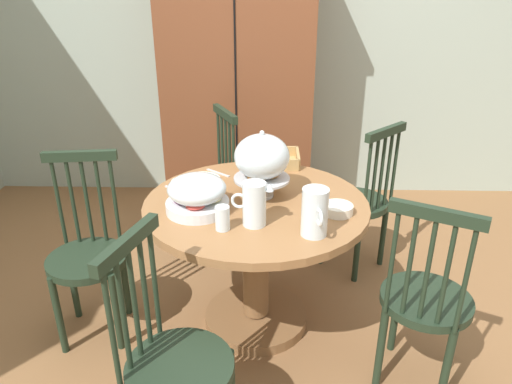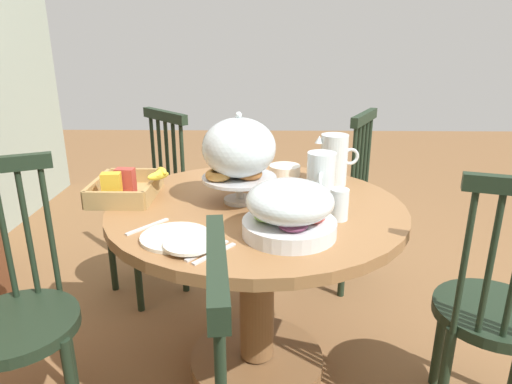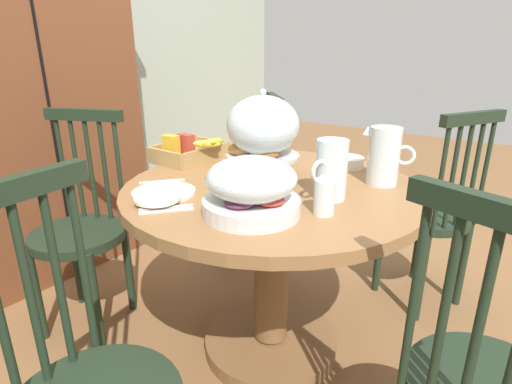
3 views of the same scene
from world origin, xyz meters
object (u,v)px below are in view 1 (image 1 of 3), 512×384
(dining_table, at_px, (256,242))
(orange_juice_pitcher, at_px, (315,214))
(pastry_stand_with_dome, at_px, (262,159))
(windsor_chair_near_window, at_px, (425,303))
(windsor_chair_host_seat, at_px, (174,366))
(cereal_bowl, at_px, (338,209))
(drinking_glass, at_px, (222,218))
(fruit_platter_covered, at_px, (197,194))
(cereal_basket, at_px, (270,158))
(windsor_chair_far_side, at_px, (88,257))
(windsor_chair_by_cabinet, at_px, (359,203))
(china_plate_small, at_px, (185,182))
(china_plate_large, at_px, (200,180))
(windsor_chair_facing_door, at_px, (208,188))
(wooden_armoire, at_px, (238,86))
(milk_pitcher, at_px, (254,206))

(dining_table, distance_m, orange_juice_pitcher, 0.53)
(dining_table, height_order, pastry_stand_with_dome, pastry_stand_with_dome)
(windsor_chair_near_window, xyz_separation_m, windsor_chair_host_seat, (-1.03, -0.40, 0.00))
(cereal_bowl, distance_m, drinking_glass, 0.55)
(pastry_stand_with_dome, bearing_deg, fruit_platter_covered, -149.80)
(orange_juice_pitcher, xyz_separation_m, cereal_basket, (-0.19, 0.82, -0.05))
(windsor_chair_far_side, bearing_deg, cereal_bowl, -2.08)
(windsor_chair_by_cabinet, bearing_deg, china_plate_small, -159.14)
(windsor_chair_near_window, xyz_separation_m, cereal_bowl, (-0.36, 0.29, 0.31))
(china_plate_large, bearing_deg, china_plate_small, -144.02)
(windsor_chair_facing_door, distance_m, orange_juice_pitcher, 1.32)
(wooden_armoire, xyz_separation_m, windsor_chair_by_cabinet, (0.80, -0.92, -0.53))
(windsor_chair_host_seat, height_order, china_plate_small, windsor_chair_host_seat)
(wooden_armoire, relative_size, drinking_glass, 17.82)
(milk_pitcher, bearing_deg, pastry_stand_with_dome, 84.50)
(dining_table, height_order, windsor_chair_near_window, windsor_chair_near_window)
(windsor_chair_by_cabinet, xyz_separation_m, fruit_platter_covered, (-0.90, -0.69, 0.37))
(windsor_chair_by_cabinet, xyz_separation_m, drinking_glass, (-0.77, -0.87, 0.34))
(windsor_chair_by_cabinet, distance_m, pastry_stand_with_dome, 0.93)
(drinking_glass, bearing_deg, windsor_chair_by_cabinet, 48.38)
(windsor_chair_by_cabinet, xyz_separation_m, windsor_chair_host_seat, (-0.91, -1.39, 0.00))
(wooden_armoire, xyz_separation_m, china_plate_large, (-0.14, -1.25, -0.24))
(windsor_chair_host_seat, xyz_separation_m, china_plate_large, (-0.03, 1.05, 0.29))
(cereal_basket, xyz_separation_m, china_plate_large, (-0.38, -0.25, -0.04))
(pastry_stand_with_dome, height_order, cereal_bowl, pastry_stand_with_dome)
(windsor_chair_facing_door, xyz_separation_m, cereal_basket, (0.41, -0.29, 0.33))
(dining_table, relative_size, windsor_chair_near_window, 1.14)
(windsor_chair_by_cabinet, height_order, china_plate_small, windsor_chair_by_cabinet)
(windsor_chair_by_cabinet, distance_m, milk_pitcher, 1.10)
(milk_pitcher, bearing_deg, windsor_chair_far_side, 169.35)
(windsor_chair_host_seat, relative_size, cereal_basket, 3.09)
(dining_table, xyz_separation_m, windsor_chair_host_seat, (-0.28, -0.81, -0.05))
(windsor_chair_by_cabinet, distance_m, china_plate_large, 1.04)
(windsor_chair_near_window, relative_size, china_plate_small, 6.50)
(dining_table, xyz_separation_m, china_plate_large, (-0.31, 0.25, 0.24))
(windsor_chair_facing_door, height_order, drinking_glass, windsor_chair_facing_door)
(windsor_chair_host_seat, xyz_separation_m, fruit_platter_covered, (0.01, 0.70, 0.37))
(windsor_chair_far_side, height_order, pastry_stand_with_dome, pastry_stand_with_dome)
(pastry_stand_with_dome, distance_m, china_plate_small, 0.47)
(windsor_chair_by_cabinet, distance_m, fruit_platter_covered, 1.19)
(windsor_chair_near_window, xyz_separation_m, drinking_glass, (-0.89, 0.12, 0.34))
(wooden_armoire, bearing_deg, china_plate_large, -96.25)
(wooden_armoire, distance_m, drinking_glass, 1.79)
(pastry_stand_with_dome, relative_size, cereal_bowl, 2.46)
(dining_table, bearing_deg, milk_pitcher, -90.56)
(wooden_armoire, bearing_deg, china_plate_small, -99.14)
(wooden_armoire, xyz_separation_m, orange_juice_pitcher, (0.43, -1.82, -0.15))
(cereal_basket, bearing_deg, windsor_chair_facing_door, 144.97)
(windsor_chair_far_side, xyz_separation_m, pastry_stand_with_dome, (0.88, 0.14, 0.49))
(cereal_basket, bearing_deg, china_plate_large, -146.54)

